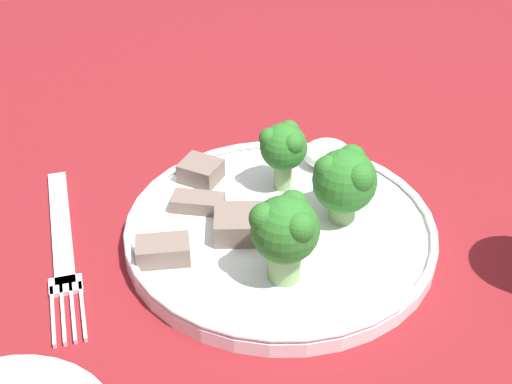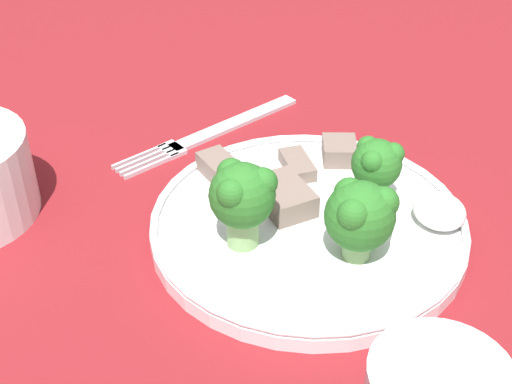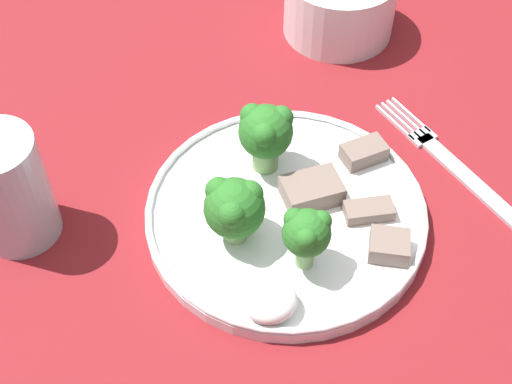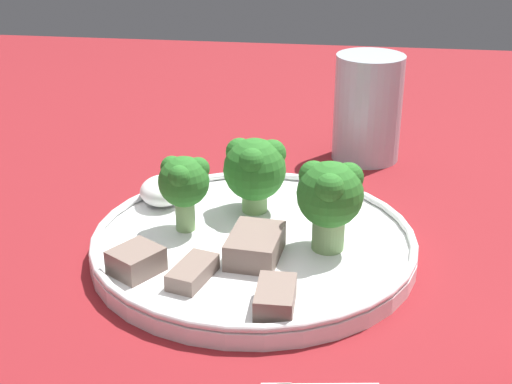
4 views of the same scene
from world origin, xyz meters
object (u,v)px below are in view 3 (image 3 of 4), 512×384
dinner_plate (286,213)px  cream_bowl (339,5)px  drinking_glass (10,194)px  fork (455,167)px

dinner_plate → cream_bowl: bearing=52.7°
dinner_plate → cream_bowl: size_ratio=2.02×
dinner_plate → drinking_glass: bearing=158.8°
cream_bowl → drinking_glass: 0.40m
dinner_plate → fork: size_ratio=1.18×
fork → drinking_glass: drinking_glass is taller
dinner_plate → drinking_glass: size_ratio=2.32×
dinner_plate → drinking_glass: drinking_glass is taller
dinner_plate → cream_bowl: 0.28m
dinner_plate → cream_bowl: cream_bowl is taller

